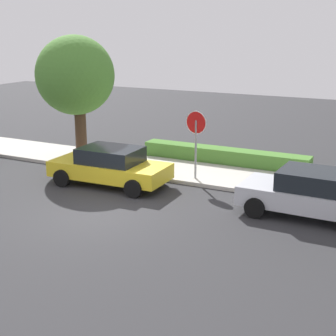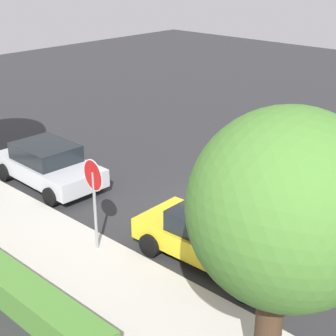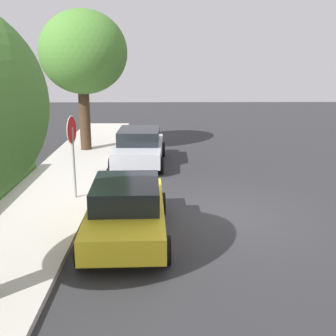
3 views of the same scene
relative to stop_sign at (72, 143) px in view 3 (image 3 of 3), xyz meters
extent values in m
plane|color=#2D2D30|center=(-1.28, -4.47, -1.87)|extent=(60.00, 60.00, 0.00)
cube|color=beige|center=(-1.28, 0.85, -1.80)|extent=(32.00, 2.79, 0.14)
cylinder|color=gray|center=(0.00, 0.00, -0.70)|extent=(0.08, 0.08, 2.34)
cylinder|color=white|center=(0.00, 0.00, 0.39)|extent=(0.85, 0.12, 0.85)
cylinder|color=red|center=(0.00, 0.00, 0.39)|extent=(0.79, 0.12, 0.80)
cube|color=yellow|center=(-2.63, -1.80, -1.28)|extent=(4.41, 1.96, 0.56)
cube|color=black|center=(-2.58, -1.80, -0.72)|extent=(2.19, 1.67, 0.55)
cylinder|color=black|center=(-4.08, -2.76, -1.55)|extent=(0.65, 0.24, 0.64)
cylinder|color=black|center=(-4.14, -0.94, -1.55)|extent=(0.65, 0.24, 0.64)
cylinder|color=black|center=(-1.12, -2.67, -1.55)|extent=(0.65, 0.24, 0.64)
cylinder|color=black|center=(-1.18, -0.84, -1.55)|extent=(0.65, 0.24, 0.64)
cube|color=silver|center=(4.62, -1.73, -1.27)|extent=(4.27, 1.97, 0.59)
cube|color=black|center=(4.74, -1.73, -0.69)|extent=(2.17, 1.70, 0.57)
cylinder|color=black|center=(3.16, -2.63, -1.55)|extent=(0.64, 0.23, 0.64)
cylinder|color=black|center=(3.20, -0.76, -1.55)|extent=(0.64, 0.23, 0.64)
cylinder|color=black|center=(6.04, -2.70, -1.55)|extent=(0.64, 0.23, 0.64)
cylinder|color=black|center=(6.08, -0.83, -1.55)|extent=(0.64, 0.23, 0.64)
cylinder|color=#422D1E|center=(6.96, 0.88, -0.31)|extent=(0.50, 0.50, 3.11)
ellipsoid|color=#4C8433|center=(6.87, 0.78, 2.67)|extent=(3.88, 3.88, 3.66)
camera|label=1|loc=(7.50, -16.98, 3.79)|focal=55.00mm
camera|label=2|loc=(-9.55, 7.46, 5.57)|focal=55.00mm
camera|label=3|loc=(-12.42, -2.70, 2.54)|focal=45.00mm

